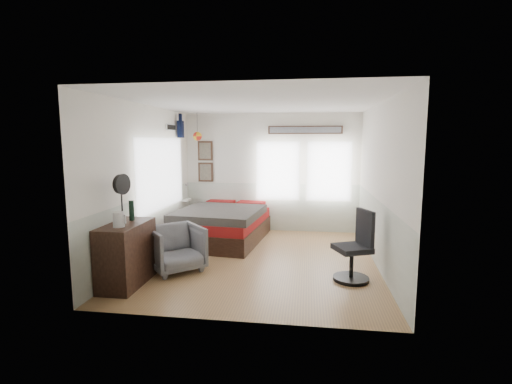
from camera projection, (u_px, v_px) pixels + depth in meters
The scene contains 12 objects.
ground_plane at pixel (258, 260), 6.49m from camera, with size 4.00×4.50×0.01m, color #996C47.
room_shell at pixel (256, 167), 6.47m from camera, with size 4.02×4.52×2.71m.
wall_decor at pixel (221, 140), 8.28m from camera, with size 3.55×1.32×1.44m.
bed at pixel (223, 224), 7.73m from camera, with size 1.77×2.35×0.70m.
dresser at pixel (127, 254), 5.34m from camera, with size 0.48×1.00×0.90m, color black.
armchair at pixel (176, 248), 5.94m from camera, with size 0.78×0.80×0.73m, color slate.
nightstand at pixel (256, 222), 8.46m from camera, with size 0.48×0.38×0.48m, color black.
task_chair at pixel (355, 252), 5.51m from camera, with size 0.62×0.62×1.06m.
kettle at pixel (119, 220), 5.06m from camera, with size 0.18×0.15×0.21m.
bottle at pixel (132, 210), 5.48m from camera, with size 0.07×0.07×0.30m, color black.
stand_fan at pixel (122, 185), 5.19m from camera, with size 0.14×0.29×0.72m.
black_bag at pixel (256, 208), 8.42m from camera, with size 0.30×0.19×0.17m, color black.
Camera 1 is at (0.83, -6.22, 2.06)m, focal length 26.00 mm.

